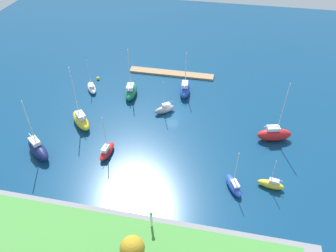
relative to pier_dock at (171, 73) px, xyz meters
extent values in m
plane|color=navy|center=(-3.98, 18.50, -0.28)|extent=(160.00, 160.00, 0.00)
cube|color=#997A56|center=(0.00, 0.00, 0.00)|extent=(23.60, 2.78, 0.56)
cube|color=gray|center=(-3.98, 49.07, 0.23)|extent=(56.97, 3.84, 1.02)
cylinder|color=silver|center=(-6.34, 49.07, 2.35)|extent=(0.36, 0.36, 3.20)
sphere|color=green|center=(-6.34, 49.07, 4.20)|extent=(0.56, 0.56, 0.56)
sphere|color=#AD841E|center=(-5.25, 55.44, 4.84)|extent=(3.51, 3.51, 3.51)
ellipsoid|color=red|center=(6.69, 33.89, 0.55)|extent=(2.31, 5.64, 1.66)
cube|color=silver|center=(6.73, 34.32, 1.76)|extent=(1.25, 2.07, 0.74)
cylinder|color=silver|center=(6.66, 33.61, 5.25)|extent=(0.13, 0.13, 7.73)
cylinder|color=silver|center=(6.79, 34.91, 2.28)|extent=(0.37, 2.61, 0.11)
ellipsoid|color=#2347B2|center=(-5.23, 8.84, 1.06)|extent=(3.10, 7.38, 2.68)
cube|color=silver|center=(-5.28, 9.42, 2.87)|extent=(1.71, 2.71, 0.95)
cylinder|color=silver|center=(-5.20, 8.48, 6.75)|extent=(0.17, 0.17, 8.71)
cylinder|color=silver|center=(-5.34, 10.07, 3.49)|extent=(0.42, 3.19, 0.14)
ellipsoid|color=yellow|center=(-25.48, 36.08, 0.50)|extent=(4.91, 2.16, 1.56)
cube|color=silver|center=(-25.86, 36.14, 1.59)|extent=(1.82, 1.13, 0.61)
cylinder|color=silver|center=(-25.25, 36.05, 3.89)|extent=(0.11, 0.11, 5.22)
cylinder|color=silver|center=(-26.27, 36.20, 2.04)|extent=(2.05, 0.40, 0.09)
ellipsoid|color=#19724C|center=(7.97, 12.31, 0.96)|extent=(3.51, 7.75, 2.47)
cube|color=silver|center=(7.90, 12.90, 2.65)|extent=(1.90, 2.86, 0.92)
cylinder|color=silver|center=(8.01, 11.94, 7.25)|extent=(0.18, 0.18, 10.11)
cylinder|color=silver|center=(7.80, 13.76, 3.26)|extent=(0.57, 3.66, 0.14)
ellipsoid|color=gray|center=(-1.83, 17.74, 0.64)|extent=(5.03, 4.36, 1.84)
cube|color=silver|center=(-2.15, 17.49, 1.88)|extent=(2.05, 1.89, 0.65)
cylinder|color=silver|center=(-1.63, 17.89, 4.92)|extent=(0.12, 0.12, 6.73)
cylinder|color=silver|center=(-2.60, 17.16, 2.35)|extent=(2.00, 1.54, 0.10)
ellipsoid|color=white|center=(18.67, 12.11, 0.50)|extent=(4.57, 5.66, 1.55)
cube|color=silver|center=(18.43, 12.48, 1.52)|extent=(2.03, 2.28, 0.49)
cylinder|color=silver|center=(18.82, 11.88, 4.75)|extent=(0.13, 0.13, 6.96)
cylinder|color=silver|center=(18.22, 12.80, 1.91)|extent=(1.27, 1.90, 0.11)
ellipsoid|color=#141E4C|center=(20.21, 36.63, 1.13)|extent=(7.59, 6.60, 2.82)
cube|color=silver|center=(20.69, 36.26, 2.95)|extent=(3.09, 2.85, 0.81)
cylinder|color=silver|center=(19.90, 36.86, 7.90)|extent=(0.18, 0.18, 10.70)
cylinder|color=silver|center=(21.22, 35.86, 3.51)|extent=(2.72, 2.12, 0.15)
ellipsoid|color=red|center=(-26.62, 22.53, 1.15)|extent=(7.63, 4.20, 2.85)
cube|color=silver|center=(-26.06, 22.68, 2.96)|extent=(2.89, 2.09, 0.76)
cylinder|color=silver|center=(-26.97, 22.44, 8.23)|extent=(0.17, 0.17, 11.31)
cylinder|color=silver|center=(-25.51, 22.82, 3.48)|extent=(2.95, 0.88, 0.14)
ellipsoid|color=#2347B2|center=(-18.84, 37.68, 0.51)|extent=(4.00, 5.66, 1.58)
cube|color=silver|center=(-19.03, 38.07, 1.52)|extent=(1.82, 2.23, 0.42)
cylinder|color=silver|center=(-18.72, 37.43, 4.85)|extent=(0.13, 0.13, 7.09)
cylinder|color=silver|center=(-19.17, 38.34, 1.88)|extent=(0.99, 1.86, 0.10)
ellipsoid|color=yellow|center=(15.62, 25.94, 1.00)|extent=(7.08, 7.24, 2.55)
cube|color=silver|center=(15.20, 26.37, 2.78)|extent=(3.00, 3.04, 1.02)
cylinder|color=silver|center=(15.88, 25.66, 8.27)|extent=(0.18, 0.18, 12.00)
cylinder|color=silver|center=(14.73, 26.87, 3.44)|extent=(2.41, 2.51, 0.14)
sphere|color=yellow|center=(19.03, 6.81, 0.16)|extent=(0.88, 0.88, 0.88)
camera|label=1|loc=(-14.76, 77.57, 46.22)|focal=34.58mm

